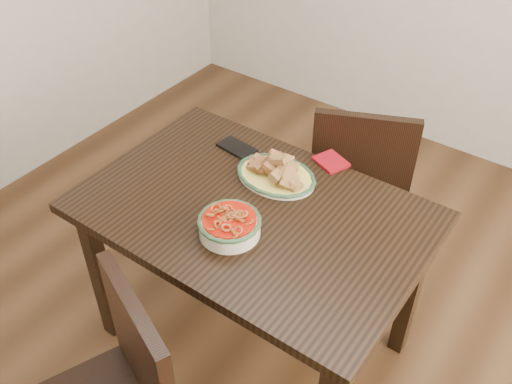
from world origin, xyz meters
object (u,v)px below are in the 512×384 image
Objects in this scene: fish_plate at (276,169)px; noodle_bowl at (229,224)px; smartphone at (237,148)px; chair_far at (359,178)px; dining_table at (253,228)px.

fish_plate reaches higher than noodle_bowl.
chair_far is at bearing 56.06° from smartphone.
chair_far reaches higher than dining_table.
chair_far is 5.68× the size of smartphone.
chair_far is at bearing 81.63° from dining_table.
noodle_bowl is at bearing -85.22° from dining_table.
fish_plate is at bearing -8.79° from smartphone.
noodle_bowl is 1.37× the size of smartphone.
noodle_bowl is (0.04, -0.34, -0.00)m from fish_plate.
fish_plate reaches higher than dining_table.
noodle_bowl is at bearing -83.03° from fish_plate.
fish_plate is at bearing 51.22° from chair_far.
chair_far is 4.14× the size of noodle_bowl.
chair_far is at bearing 75.25° from fish_plate.
chair_far reaches higher than smartphone.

